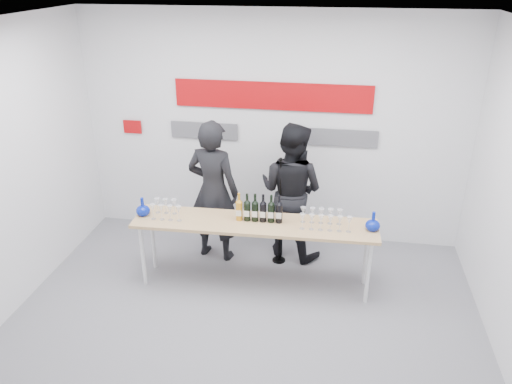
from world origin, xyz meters
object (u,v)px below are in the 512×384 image
at_px(tasting_table, 254,227).
at_px(presenter_left, 213,191).
at_px(mic_stand, 279,231).
at_px(presenter_right, 291,191).

height_order(tasting_table, presenter_left, presenter_left).
relative_size(tasting_table, mic_stand, 1.95).
bearing_deg(mic_stand, presenter_right, 44.60).
distance_m(presenter_right, mic_stand, 0.52).
height_order(tasting_table, mic_stand, mic_stand).
relative_size(tasting_table, presenter_left, 1.52).
distance_m(tasting_table, mic_stand, 0.67).
distance_m(presenter_left, mic_stand, 0.96).
xyz_separation_m(presenter_right, mic_stand, (-0.11, -0.25, -0.45)).
xyz_separation_m(tasting_table, mic_stand, (0.22, 0.54, -0.33)).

